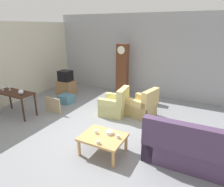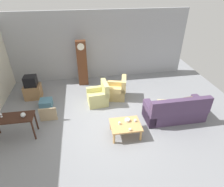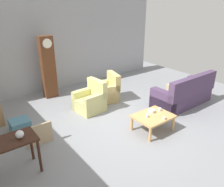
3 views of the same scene
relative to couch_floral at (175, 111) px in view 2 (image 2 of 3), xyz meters
The scene contains 18 objects.
ground_plane 2.28m from the couch_floral, behind, with size 10.40×10.40×0.00m, color gray.
garage_door_wall 4.67m from the couch_floral, 119.72° to the left, with size 8.40×0.16×3.20m, color #9EA0A5.
couch_floral is the anchor object (origin of this frame).
armchair_olive_near 2.96m from the couch_floral, 150.33° to the left, with size 0.86×0.83×0.92m.
armchair_olive_far 2.50m from the couch_floral, 134.63° to the left, with size 0.95×0.93×0.92m.
coffee_table_wood 1.96m from the couch_floral, 166.08° to the right, with size 0.96×0.76×0.42m.
console_table_dark 5.38m from the couch_floral, behind, with size 1.30×0.56×0.77m.
grandfather_clock 4.52m from the couch_floral, 134.08° to the left, with size 0.44×0.30×2.08m.
tv_stand_cabinet 5.72m from the couch_floral, 156.27° to the left, with size 0.68×0.52×0.59m, color #997047.
tv_crt 5.74m from the couch_floral, 156.27° to the left, with size 0.48×0.44×0.42m, color black.
framed_picture_leaning 4.49m from the couch_floral, behind, with size 0.60×0.05×0.52m, color tan.
storage_box_blue 4.90m from the couch_floral, 161.53° to the left, with size 0.47×0.47×0.31m, color teal.
glass_dome_cloche 5.02m from the couch_floral, behind, with size 0.15×0.15×0.15m, color silver.
cup_white_porcelain 2.15m from the couch_floral, 168.21° to the right, with size 0.07×0.07×0.08m, color white.
cup_blue_rimmed 1.62m from the couch_floral, 166.03° to the right, with size 0.07×0.07×0.08m, color silver.
cup_cream_tall 2.00m from the couch_floral, 157.18° to the right, with size 0.08×0.08×0.07m, color beige.
bowl_white_stacked 1.85m from the couch_floral, 169.80° to the right, with size 0.17×0.17×0.08m, color white.
wine_glass_mid 5.69m from the couch_floral, behind, with size 0.08×0.08×0.16m.
Camera 2 is at (-0.85, -5.29, 4.44)m, focal length 30.71 mm.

